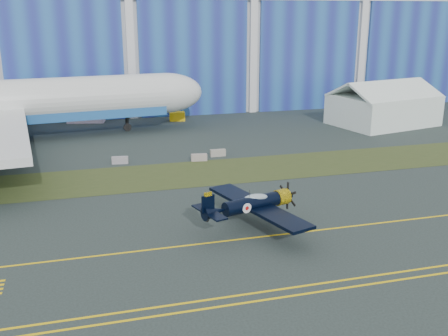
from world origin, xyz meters
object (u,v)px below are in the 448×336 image
object	(u,v)px
warbird	(252,204)
shipping_container	(86,115)
tug	(177,116)
tent	(384,102)

from	to	relation	value
warbird	shipping_container	size ratio (longest dim) A/B	2.43
shipping_container	tug	distance (m)	15.42
warbird	shipping_container	distance (m)	52.41
warbird	tug	xyz separation A→B (m)	(2.41, 48.00, -1.53)
tent	shipping_container	xyz separation A→B (m)	(-47.50, 15.03, -2.37)
tent	tug	xyz separation A→B (m)	(-32.35, 12.20, -2.93)
warbird	tent	distance (m)	49.92
tent	shipping_container	bearing A→B (deg)	149.67
tent	shipping_container	distance (m)	49.88
tent	tug	distance (m)	34.70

